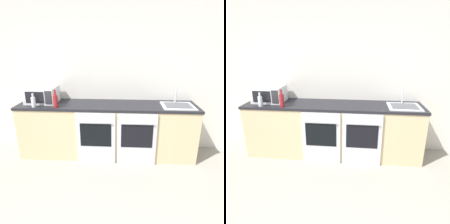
# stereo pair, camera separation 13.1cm
# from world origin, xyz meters

# --- Properties ---
(wall_back) EXTENTS (10.00, 0.06, 2.60)m
(wall_back) POSITION_xyz_m (0.00, 2.48, 1.30)
(wall_back) COLOR silver
(wall_back) RESTS_ON ground_plane
(counter_back) EXTENTS (2.91, 0.63, 0.90)m
(counter_back) POSITION_xyz_m (0.00, 2.14, 0.45)
(counter_back) COLOR #D1B789
(counter_back) RESTS_ON ground_plane
(oven_left) EXTENTS (0.60, 0.06, 0.86)m
(oven_left) POSITION_xyz_m (-0.15, 1.82, 0.44)
(oven_left) COLOR silver
(oven_left) RESTS_ON ground_plane
(oven_right) EXTENTS (0.60, 0.06, 0.86)m
(oven_right) POSITION_xyz_m (0.49, 1.82, 0.44)
(oven_right) COLOR silver
(oven_right) RESTS_ON ground_plane
(microwave) EXTENTS (0.49, 0.39, 0.27)m
(microwave) POSITION_xyz_m (-1.09, 2.19, 1.04)
(microwave) COLOR silver
(microwave) RESTS_ON counter_back
(bottle_red) EXTENTS (0.07, 0.07, 0.28)m
(bottle_red) POSITION_xyz_m (-0.77, 1.92, 1.01)
(bottle_red) COLOR maroon
(bottle_red) RESTS_ON counter_back
(bottle_clear) EXTENTS (0.07, 0.07, 0.22)m
(bottle_clear) POSITION_xyz_m (-1.12, 1.91, 0.99)
(bottle_clear) COLOR silver
(bottle_clear) RESTS_ON counter_back
(sink) EXTENTS (0.49, 0.43, 0.27)m
(sink) POSITION_xyz_m (1.13, 2.09, 0.92)
(sink) COLOR silver
(sink) RESTS_ON counter_back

